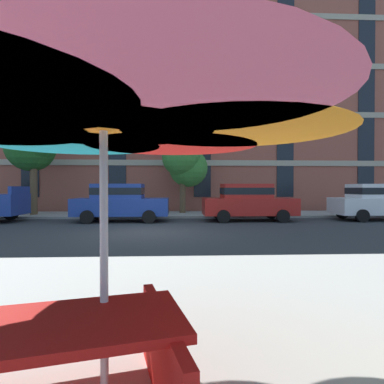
{
  "coord_description": "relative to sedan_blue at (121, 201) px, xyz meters",
  "views": [
    {
      "loc": [
        1.06,
        -11.32,
        1.6
      ],
      "look_at": [
        1.77,
        3.2,
        1.4
      ],
      "focal_mm": 29.49,
      "sensor_mm": 36.0,
      "label": 1
    }
  ],
  "objects": [
    {
      "name": "ground_plane",
      "position": [
        1.59,
        -3.7,
        -0.95
      ],
      "size": [
        120.0,
        120.0,
        0.0
      ],
      "primitive_type": "plane",
      "color": "#2D3033"
    },
    {
      "name": "sidewalk_far",
      "position": [
        1.59,
        3.1,
        -0.89
      ],
      "size": [
        56.0,
        3.6,
        0.12
      ],
      "primitive_type": "cube",
      "color": "gray",
      "rests_on": "ground"
    },
    {
      "name": "apartment_building",
      "position": [
        1.59,
        11.29,
        7.05
      ],
      "size": [
        43.48,
        12.08,
        16.0
      ],
      "color": "#934C3D",
      "rests_on": "ground"
    },
    {
      "name": "sedan_blue",
      "position": [
        0.0,
        0.0,
        0.0
      ],
      "size": [
        4.4,
        1.98,
        1.78
      ],
      "color": "navy",
      "rests_on": "ground"
    },
    {
      "name": "sedan_red",
      "position": [
        6.08,
        0.0,
        0.0
      ],
      "size": [
        4.4,
        1.98,
        1.78
      ],
      "color": "#B21E19",
      "rests_on": "ground"
    },
    {
      "name": "sedan_white",
      "position": [
        12.54,
        0.0,
        0.0
      ],
      "size": [
        4.4,
        1.98,
        1.78
      ],
      "color": "silver",
      "rests_on": "ground"
    },
    {
      "name": "street_tree_left",
      "position": [
        -5.26,
        2.77,
        3.01
      ],
      "size": [
        2.94,
        2.87,
        5.3
      ],
      "color": "brown",
      "rests_on": "ground"
    },
    {
      "name": "street_tree_middle",
      "position": [
        3.15,
        3.71,
        2.11
      ],
      "size": [
        2.73,
        2.79,
        4.51
      ],
      "color": "brown",
      "rests_on": "ground"
    },
    {
      "name": "patio_umbrella",
      "position": [
        2.12,
        -12.7,
        1.26
      ],
      "size": [
        3.6,
        3.34,
        2.47
      ],
      "color": "silver",
      "rests_on": "ground"
    },
    {
      "name": "picnic_table",
      "position": [
        1.8,
        -13.06,
        -0.46
      ],
      "size": [
        2.11,
        1.9,
        0.77
      ],
      "color": "red",
      "rests_on": "ground"
    }
  ]
}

